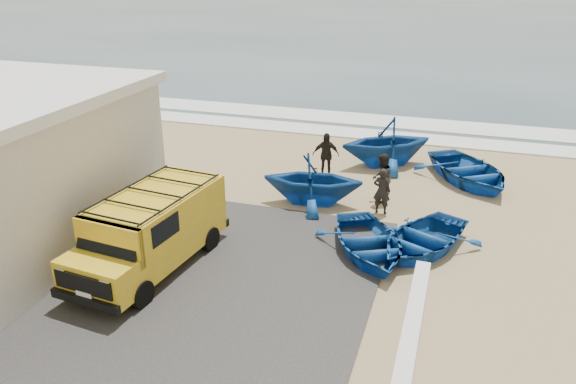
# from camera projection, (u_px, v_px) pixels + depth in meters

# --- Properties ---
(ground) EXTENTS (160.00, 160.00, 0.00)m
(ground) POSITION_uv_depth(u_px,v_px,m) (237.00, 251.00, 15.49)
(ground) COLOR tan
(slab) EXTENTS (12.00, 10.00, 0.05)m
(slab) POSITION_uv_depth(u_px,v_px,m) (135.00, 275.00, 14.28)
(slab) COLOR #3A3735
(slab) RESTS_ON ground
(ocean) EXTENTS (180.00, 88.00, 0.01)m
(ocean) POSITION_uv_depth(u_px,v_px,m) (423.00, 27.00, 64.69)
(ocean) COLOR #385166
(ocean) RESTS_ON ground
(surf_line) EXTENTS (180.00, 1.60, 0.06)m
(surf_line) POSITION_uv_depth(u_px,v_px,m) (336.00, 131.00, 26.02)
(surf_line) COLOR white
(surf_line) RESTS_ON ground
(surf_wash) EXTENTS (180.00, 2.20, 0.04)m
(surf_wash) POSITION_uv_depth(u_px,v_px,m) (347.00, 118.00, 28.23)
(surf_wash) COLOR white
(surf_wash) RESTS_ON ground
(parapet) EXTENTS (0.35, 6.00, 0.55)m
(parapet) POSITION_uv_depth(u_px,v_px,m) (409.00, 344.00, 11.36)
(parapet) COLOR silver
(parapet) RESTS_ON ground
(van) EXTENTS (2.38, 4.95, 2.05)m
(van) POSITION_uv_depth(u_px,v_px,m) (152.00, 229.00, 14.34)
(van) COLOR gold
(van) RESTS_ON ground
(boat_near_left) EXTENTS (3.80, 4.26, 0.73)m
(boat_near_left) POSITION_uv_depth(u_px,v_px,m) (368.00, 242.00, 15.21)
(boat_near_left) COLOR #144EA0
(boat_near_left) RESTS_ON ground
(boat_near_right) EXTENTS (3.75, 4.23, 0.73)m
(boat_near_right) POSITION_uv_depth(u_px,v_px,m) (422.00, 238.00, 15.43)
(boat_near_right) COLOR #144EA0
(boat_near_right) RESTS_ON ground
(boat_mid_left) EXTENTS (3.56, 3.18, 1.70)m
(boat_mid_left) POSITION_uv_depth(u_px,v_px,m) (313.00, 179.00, 18.20)
(boat_mid_left) COLOR #144EA0
(boat_mid_left) RESTS_ON ground
(boat_mid_right) EXTENTS (4.70, 5.06, 0.85)m
(boat_mid_right) POSITION_uv_depth(u_px,v_px,m) (469.00, 171.00, 20.12)
(boat_mid_right) COLOR #144EA0
(boat_mid_right) RESTS_ON ground
(boat_far_left) EXTENTS (4.71, 4.57, 1.90)m
(boat_far_left) POSITION_uv_depth(u_px,v_px,m) (386.00, 142.00, 21.59)
(boat_far_left) COLOR #144EA0
(boat_far_left) RESTS_ON ground
(fisherman_front) EXTENTS (0.57, 0.40, 1.51)m
(fisherman_front) POSITION_uv_depth(u_px,v_px,m) (382.00, 191.00, 17.54)
(fisherman_front) COLOR black
(fisherman_front) RESTS_ON ground
(fisherman_middle) EXTENTS (0.66, 0.83, 1.65)m
(fisherman_middle) POSITION_uv_depth(u_px,v_px,m) (381.00, 178.00, 18.35)
(fisherman_middle) COLOR black
(fisherman_middle) RESTS_ON ground
(fisherman_back) EXTENTS (1.05, 0.65, 1.67)m
(fisherman_back) POSITION_uv_depth(u_px,v_px,m) (326.00, 155.00, 20.48)
(fisherman_back) COLOR black
(fisherman_back) RESTS_ON ground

